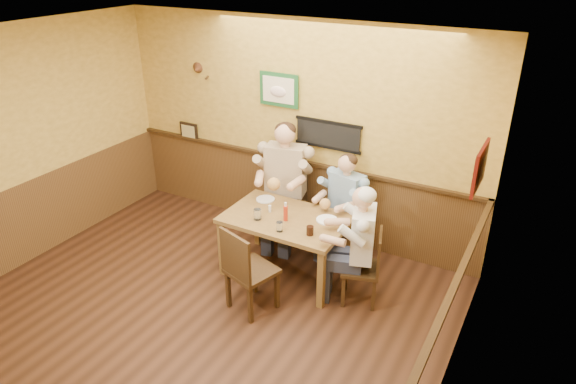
# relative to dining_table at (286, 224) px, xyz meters

# --- Properties ---
(room) EXTENTS (5.02, 5.03, 2.81)m
(room) POSITION_rel_dining_table_xyz_m (-0.30, -1.33, 1.03)
(room) COLOR black
(room) RESTS_ON ground
(dining_table) EXTENTS (1.40, 0.90, 0.75)m
(dining_table) POSITION_rel_dining_table_xyz_m (0.00, 0.00, 0.00)
(dining_table) COLOR brown
(dining_table) RESTS_ON ground
(chair_back_left) EXTENTS (0.56, 0.56, 1.01)m
(chair_back_left) POSITION_rel_dining_table_xyz_m (-0.39, 0.69, -0.15)
(chair_back_left) COLOR #3D2913
(chair_back_left) RESTS_ON ground
(chair_back_right) EXTENTS (0.48, 0.48, 0.84)m
(chair_back_right) POSITION_rel_dining_table_xyz_m (0.43, 0.74, -0.24)
(chair_back_right) COLOR #3D2913
(chair_back_right) RESTS_ON ground
(chair_right_end) EXTENTS (0.50, 0.50, 0.86)m
(chair_right_end) POSITION_rel_dining_table_xyz_m (0.96, -0.07, -0.23)
(chair_right_end) COLOR #3D2913
(chair_right_end) RESTS_ON ground
(chair_near_side) EXTENTS (0.57, 0.57, 0.99)m
(chair_near_side) POSITION_rel_dining_table_xyz_m (0.00, -0.75, -0.17)
(chair_near_side) COLOR #3D2913
(chair_near_side) RESTS_ON ground
(diner_tan_shirt) EXTENTS (0.80, 0.80, 1.45)m
(diner_tan_shirt) POSITION_rel_dining_table_xyz_m (-0.39, 0.69, 0.07)
(diner_tan_shirt) COLOR tan
(diner_tan_shirt) RESTS_ON ground
(diner_blue_polo) EXTENTS (0.68, 0.68, 1.21)m
(diner_blue_polo) POSITION_rel_dining_table_xyz_m (0.43, 0.74, -0.05)
(diner_blue_polo) COLOR #7C9CBA
(diner_blue_polo) RESTS_ON ground
(diner_white_elder) EXTENTS (0.71, 0.71, 1.23)m
(diner_white_elder) POSITION_rel_dining_table_xyz_m (0.96, -0.07, -0.04)
(diner_white_elder) COLOR silver
(diner_white_elder) RESTS_ON ground
(water_glass_left) EXTENTS (0.11, 0.11, 0.13)m
(water_glass_left) POSITION_rel_dining_table_xyz_m (-0.26, -0.21, 0.16)
(water_glass_left) COLOR white
(water_glass_left) RESTS_ON dining_table
(water_glass_mid) EXTENTS (0.07, 0.07, 0.11)m
(water_glass_mid) POSITION_rel_dining_table_xyz_m (0.09, -0.31, 0.15)
(water_glass_mid) COLOR white
(water_glass_mid) RESTS_ON dining_table
(cola_tumbler) EXTENTS (0.09, 0.09, 0.10)m
(cola_tumbler) POSITION_rel_dining_table_xyz_m (0.41, -0.22, 0.14)
(cola_tumbler) COLOR black
(cola_tumbler) RESTS_ON dining_table
(hot_sauce_bottle) EXTENTS (0.06, 0.06, 0.20)m
(hot_sauce_bottle) POSITION_rel_dining_table_xyz_m (0.03, -0.07, 0.19)
(hot_sauce_bottle) COLOR #AF2A12
(hot_sauce_bottle) RESTS_ON dining_table
(salt_shaker) EXTENTS (0.04, 0.04, 0.08)m
(salt_shaker) POSITION_rel_dining_table_xyz_m (-0.23, 0.02, 0.13)
(salt_shaker) COLOR silver
(salt_shaker) RESTS_ON dining_table
(pepper_shaker) EXTENTS (0.04, 0.04, 0.08)m
(pepper_shaker) POSITION_rel_dining_table_xyz_m (-0.01, -0.02, 0.13)
(pepper_shaker) COLOR black
(pepper_shaker) RESTS_ON dining_table
(plate_far_left) EXTENTS (0.28, 0.28, 0.02)m
(plate_far_left) POSITION_rel_dining_table_xyz_m (-0.43, 0.26, 0.10)
(plate_far_left) COLOR silver
(plate_far_left) RESTS_ON dining_table
(plate_far_right) EXTENTS (0.29, 0.29, 0.02)m
(plate_far_right) POSITION_rel_dining_table_xyz_m (0.44, 0.15, 0.10)
(plate_far_right) COLOR white
(plate_far_right) RESTS_ON dining_table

